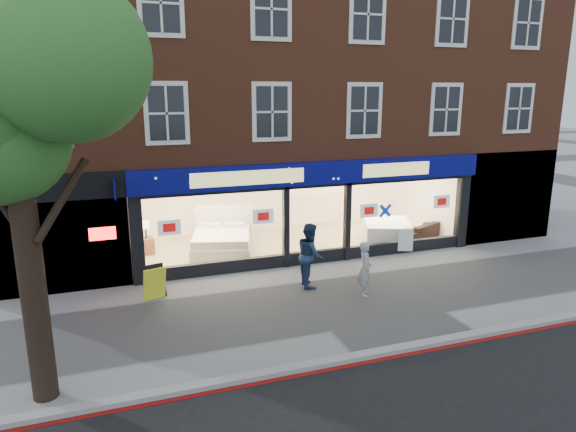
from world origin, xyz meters
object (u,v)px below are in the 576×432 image
display_bed (222,240)px  a_board (154,283)px  pedestrian_blue (310,255)px  mattress_stack (387,232)px  pedestrian_grey (365,269)px  sofa (420,230)px

display_bed → a_board: size_ratio=3.03×
display_bed → pedestrian_blue: 4.13m
display_bed → mattress_stack: bearing=6.1°
display_bed → pedestrian_grey: (2.85, -4.87, 0.28)m
mattress_stack → sofa: (1.50, 0.14, -0.11)m
mattress_stack → sofa: mattress_stack is taller
sofa → mattress_stack: bearing=-18.7°
mattress_stack → pedestrian_blue: pedestrian_blue is taller
a_board → pedestrian_grey: pedestrian_grey is taller
mattress_stack → display_bed: bearing=170.1°
a_board → sofa: bearing=-0.5°
display_bed → a_board: 4.14m
pedestrian_grey → pedestrian_blue: bearing=65.8°
a_board → pedestrian_grey: 5.63m
mattress_stack → pedestrian_grey: pedestrian_grey is taller
sofa → display_bed: bearing=-30.8°
sofa → pedestrian_blue: bearing=3.3°
mattress_stack → sofa: size_ratio=1.27×
a_board → pedestrian_blue: (4.25, -0.45, 0.45)m
display_bed → a_board: bearing=-111.8°
a_board → pedestrian_blue: bearing=-20.4°
pedestrian_grey → sofa: bearing=-26.9°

